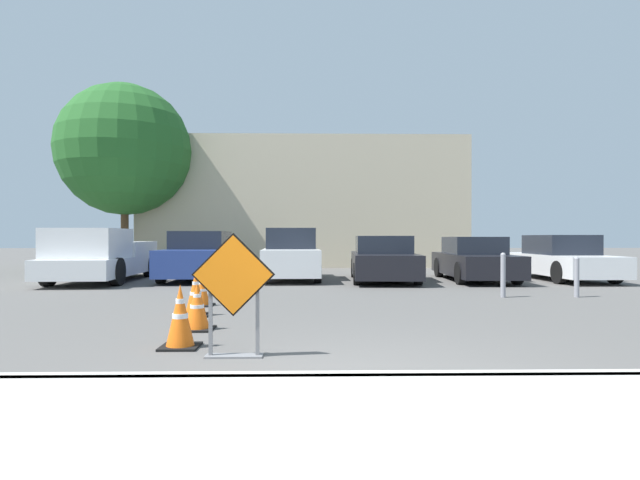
{
  "coord_description": "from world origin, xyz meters",
  "views": [
    {
      "loc": [
        -0.45,
        -4.48,
        1.37
      ],
      "look_at": [
        -0.11,
        12.64,
        1.27
      ],
      "focal_mm": 28.0,
      "sensor_mm": 36.0,
      "label": 1
    }
  ],
  "objects_px": {
    "parked_car_second": "(291,256)",
    "bollard_nearest": "(503,274)",
    "traffic_cone_nearest": "(180,317)",
    "traffic_cone_third": "(196,294)",
    "bollard_second": "(577,276)",
    "parked_car_nearest": "(201,257)",
    "parked_car_fourth": "(474,260)",
    "pickup_truck": "(100,258)",
    "parked_car_third": "(383,260)",
    "road_closed_sign": "(233,288)",
    "traffic_cone_fourth": "(202,291)",
    "parked_car_fifth": "(561,259)",
    "traffic_cone_second": "(197,307)"
  },
  "relations": [
    {
      "from": "traffic_cone_nearest",
      "to": "bollard_second",
      "type": "distance_m",
      "value": 9.17
    },
    {
      "from": "traffic_cone_second",
      "to": "traffic_cone_nearest",
      "type": "bearing_deg",
      "value": -87.01
    },
    {
      "from": "parked_car_nearest",
      "to": "bollard_nearest",
      "type": "xyz_separation_m",
      "value": [
        7.9,
        -4.86,
        -0.19
      ]
    },
    {
      "from": "traffic_cone_second",
      "to": "bollard_second",
      "type": "height_order",
      "value": "bollard_second"
    },
    {
      "from": "pickup_truck",
      "to": "parked_car_second",
      "type": "xyz_separation_m",
      "value": [
        5.79,
        0.75,
        0.02
      ]
    },
    {
      "from": "bollard_second",
      "to": "parked_car_fourth",
      "type": "bearing_deg",
      "value": 101.25
    },
    {
      "from": "parked_car_second",
      "to": "parked_car_fifth",
      "type": "distance_m",
      "value": 8.71
    },
    {
      "from": "parked_car_second",
      "to": "parked_car_nearest",
      "type": "bearing_deg",
      "value": -3.17
    },
    {
      "from": "parked_car_second",
      "to": "traffic_cone_fourth",
      "type": "bearing_deg",
      "value": 73.58
    },
    {
      "from": "parked_car_fourth",
      "to": "parked_car_nearest",
      "type": "bearing_deg",
      "value": -1.04
    },
    {
      "from": "traffic_cone_nearest",
      "to": "parked_car_second",
      "type": "height_order",
      "value": "parked_car_second"
    },
    {
      "from": "traffic_cone_second",
      "to": "parked_car_fifth",
      "type": "distance_m",
      "value": 12.95
    },
    {
      "from": "traffic_cone_nearest",
      "to": "traffic_cone_third",
      "type": "xyz_separation_m",
      "value": [
        -0.39,
        2.52,
        -0.01
      ]
    },
    {
      "from": "pickup_truck",
      "to": "bollard_second",
      "type": "relative_size",
      "value": 5.83
    },
    {
      "from": "traffic_cone_third",
      "to": "parked_car_fifth",
      "type": "distance_m",
      "value": 12.38
    },
    {
      "from": "pickup_truck",
      "to": "parked_car_fifth",
      "type": "distance_m",
      "value": 14.51
    },
    {
      "from": "traffic_cone_third",
      "to": "parked_car_second",
      "type": "xyz_separation_m",
      "value": [
        1.38,
        7.31,
        0.38
      ]
    },
    {
      "from": "parked_car_second",
      "to": "parked_car_fifth",
      "type": "height_order",
      "value": "parked_car_second"
    },
    {
      "from": "road_closed_sign",
      "to": "traffic_cone_nearest",
      "type": "height_order",
      "value": "road_closed_sign"
    },
    {
      "from": "parked_car_second",
      "to": "bollard_second",
      "type": "distance_m",
      "value": 8.24
    },
    {
      "from": "traffic_cone_third",
      "to": "parked_car_third",
      "type": "xyz_separation_m",
      "value": [
        4.28,
        6.82,
        0.28
      ]
    },
    {
      "from": "road_closed_sign",
      "to": "bollard_nearest",
      "type": "relative_size",
      "value": 1.39
    },
    {
      "from": "parked_car_nearest",
      "to": "parked_car_fourth",
      "type": "height_order",
      "value": "parked_car_nearest"
    },
    {
      "from": "pickup_truck",
      "to": "bollard_nearest",
      "type": "xyz_separation_m",
      "value": [
        10.79,
        -4.06,
        -0.2
      ]
    },
    {
      "from": "traffic_cone_nearest",
      "to": "traffic_cone_fourth",
      "type": "bearing_deg",
      "value": 98.37
    },
    {
      "from": "pickup_truck",
      "to": "parked_car_third",
      "type": "bearing_deg",
      "value": 179.31
    },
    {
      "from": "parked_car_nearest",
      "to": "parked_car_fourth",
      "type": "bearing_deg",
      "value": 176.87
    },
    {
      "from": "road_closed_sign",
      "to": "parked_car_third",
      "type": "xyz_separation_m",
      "value": [
        3.15,
        9.86,
        -0.14
      ]
    },
    {
      "from": "traffic_cone_nearest",
      "to": "parked_car_nearest",
      "type": "relative_size",
      "value": 0.18
    },
    {
      "from": "pickup_truck",
      "to": "parked_car_fourth",
      "type": "xyz_separation_m",
      "value": [
        11.6,
        0.36,
        -0.09
      ]
    },
    {
      "from": "parked_car_third",
      "to": "parked_car_fourth",
      "type": "relative_size",
      "value": 1.01
    },
    {
      "from": "parked_car_second",
      "to": "bollard_nearest",
      "type": "height_order",
      "value": "parked_car_second"
    },
    {
      "from": "parked_car_fourth",
      "to": "bollard_second",
      "type": "bearing_deg",
      "value": 103.08
    },
    {
      "from": "parked_car_third",
      "to": "parked_car_fourth",
      "type": "distance_m",
      "value": 2.9
    },
    {
      "from": "road_closed_sign",
      "to": "traffic_cone_fourth",
      "type": "relative_size",
      "value": 2.28
    },
    {
      "from": "parked_car_third",
      "to": "parked_car_second",
      "type": "bearing_deg",
      "value": -6.29
    },
    {
      "from": "traffic_cone_third",
      "to": "bollard_nearest",
      "type": "xyz_separation_m",
      "value": [
        6.38,
        2.5,
        0.16
      ]
    },
    {
      "from": "road_closed_sign",
      "to": "bollard_second",
      "type": "height_order",
      "value": "road_closed_sign"
    },
    {
      "from": "pickup_truck",
      "to": "traffic_cone_second",
      "type": "bearing_deg",
      "value": 118.63
    },
    {
      "from": "traffic_cone_third",
      "to": "traffic_cone_fourth",
      "type": "distance_m",
      "value": 1.27
    },
    {
      "from": "pickup_truck",
      "to": "traffic_cone_third",
      "type": "bearing_deg",
      "value": 121.56
    },
    {
      "from": "road_closed_sign",
      "to": "parked_car_nearest",
      "type": "distance_m",
      "value": 10.74
    },
    {
      "from": "parked_car_second",
      "to": "bollard_second",
      "type": "xyz_separation_m",
      "value": [
        6.69,
        -4.81,
        -0.27
      ]
    },
    {
      "from": "traffic_cone_nearest",
      "to": "traffic_cone_fourth",
      "type": "xyz_separation_m",
      "value": [
        -0.55,
        3.77,
        -0.08
      ]
    },
    {
      "from": "road_closed_sign",
      "to": "traffic_cone_fourth",
      "type": "bearing_deg",
      "value": 106.76
    },
    {
      "from": "pickup_truck",
      "to": "parked_car_second",
      "type": "relative_size",
      "value": 1.31
    },
    {
      "from": "traffic_cone_second",
      "to": "parked_car_fifth",
      "type": "bearing_deg",
      "value": 41.05
    },
    {
      "from": "traffic_cone_fourth",
      "to": "bollard_second",
      "type": "distance_m",
      "value": 8.33
    },
    {
      "from": "traffic_cone_nearest",
      "to": "road_closed_sign",
      "type": "bearing_deg",
      "value": -35.39
    },
    {
      "from": "parked_car_nearest",
      "to": "parked_car_third",
      "type": "xyz_separation_m",
      "value": [
        5.81,
        -0.55,
        -0.07
      ]
    }
  ]
}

